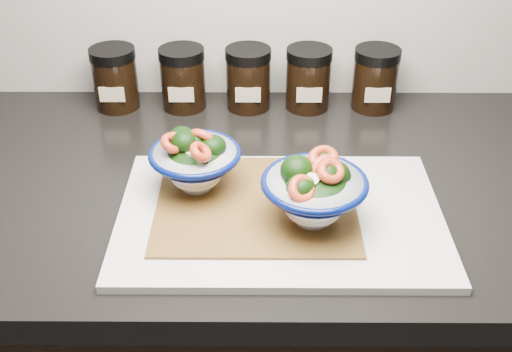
{
  "coord_description": "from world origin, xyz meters",
  "views": [
    {
      "loc": [
        0.0,
        0.63,
        1.44
      ],
      "look_at": [
        -0.0,
        1.36,
        0.96
      ],
      "focal_mm": 45.0,
      "sensor_mm": 36.0,
      "label": 1
    }
  ],
  "objects_px": {
    "bowl_left": "(194,160)",
    "spice_jar_b": "(183,78)",
    "cutting_board": "(280,216)",
    "spice_jar_e": "(375,79)",
    "spice_jar_a": "(115,78)",
    "bowl_right": "(315,191)",
    "spice_jar_d": "(308,78)",
    "spice_jar_c": "(248,78)"
  },
  "relations": [
    {
      "from": "spice_jar_c",
      "to": "cutting_board",
      "type": "bearing_deg",
      "value": -81.84
    },
    {
      "from": "spice_jar_e",
      "to": "cutting_board",
      "type": "bearing_deg",
      "value": -117.4
    },
    {
      "from": "spice_jar_a",
      "to": "spice_jar_e",
      "type": "xyz_separation_m",
      "value": [
        0.47,
        0.0,
        0.0
      ]
    },
    {
      "from": "spice_jar_c",
      "to": "spice_jar_d",
      "type": "relative_size",
      "value": 1.0
    },
    {
      "from": "spice_jar_a",
      "to": "spice_jar_d",
      "type": "relative_size",
      "value": 1.0
    },
    {
      "from": "cutting_board",
      "to": "spice_jar_c",
      "type": "distance_m",
      "value": 0.35
    },
    {
      "from": "cutting_board",
      "to": "spice_jar_b",
      "type": "height_order",
      "value": "spice_jar_b"
    },
    {
      "from": "spice_jar_a",
      "to": "spice_jar_d",
      "type": "distance_m",
      "value": 0.35
    },
    {
      "from": "spice_jar_c",
      "to": "spice_jar_d",
      "type": "distance_m",
      "value": 0.11
    },
    {
      "from": "spice_jar_d",
      "to": "spice_jar_c",
      "type": "bearing_deg",
      "value": 180.0
    },
    {
      "from": "cutting_board",
      "to": "spice_jar_e",
      "type": "height_order",
      "value": "spice_jar_e"
    },
    {
      "from": "spice_jar_b",
      "to": "spice_jar_a",
      "type": "bearing_deg",
      "value": 180.0
    },
    {
      "from": "spice_jar_a",
      "to": "spice_jar_c",
      "type": "height_order",
      "value": "same"
    },
    {
      "from": "bowl_left",
      "to": "bowl_right",
      "type": "relative_size",
      "value": 0.93
    },
    {
      "from": "spice_jar_c",
      "to": "spice_jar_b",
      "type": "bearing_deg",
      "value": 180.0
    },
    {
      "from": "bowl_left",
      "to": "spice_jar_d",
      "type": "relative_size",
      "value": 1.18
    },
    {
      "from": "bowl_left",
      "to": "spice_jar_b",
      "type": "bearing_deg",
      "value": 99.06
    },
    {
      "from": "spice_jar_a",
      "to": "bowl_left",
      "type": "bearing_deg",
      "value": -59.46
    },
    {
      "from": "spice_jar_a",
      "to": "spice_jar_e",
      "type": "bearing_deg",
      "value": 0.0
    },
    {
      "from": "spice_jar_c",
      "to": "spice_jar_e",
      "type": "height_order",
      "value": "same"
    },
    {
      "from": "bowl_right",
      "to": "spice_jar_d",
      "type": "relative_size",
      "value": 1.26
    },
    {
      "from": "bowl_right",
      "to": "spice_jar_c",
      "type": "relative_size",
      "value": 1.26
    },
    {
      "from": "bowl_left",
      "to": "spice_jar_d",
      "type": "height_order",
      "value": "bowl_left"
    },
    {
      "from": "spice_jar_d",
      "to": "spice_jar_e",
      "type": "bearing_deg",
      "value": 0.0
    },
    {
      "from": "spice_jar_a",
      "to": "bowl_right",
      "type": "bearing_deg",
      "value": -47.48
    },
    {
      "from": "bowl_left",
      "to": "bowl_right",
      "type": "distance_m",
      "value": 0.18
    },
    {
      "from": "cutting_board",
      "to": "spice_jar_a",
      "type": "bearing_deg",
      "value": 130.01
    },
    {
      "from": "cutting_board",
      "to": "bowl_right",
      "type": "bearing_deg",
      "value": -23.06
    },
    {
      "from": "bowl_left",
      "to": "bowl_right",
      "type": "height_order",
      "value": "bowl_right"
    },
    {
      "from": "bowl_right",
      "to": "spice_jar_b",
      "type": "relative_size",
      "value": 1.26
    },
    {
      "from": "spice_jar_c",
      "to": "spice_jar_e",
      "type": "bearing_deg",
      "value": 0.0
    },
    {
      "from": "bowl_right",
      "to": "spice_jar_c",
      "type": "distance_m",
      "value": 0.38
    },
    {
      "from": "spice_jar_e",
      "to": "bowl_right",
      "type": "bearing_deg",
      "value": -110.35
    },
    {
      "from": "cutting_board",
      "to": "spice_jar_e",
      "type": "distance_m",
      "value": 0.39
    },
    {
      "from": "bowl_left",
      "to": "spice_jar_d",
      "type": "bearing_deg",
      "value": 57.57
    },
    {
      "from": "bowl_right",
      "to": "spice_jar_b",
      "type": "bearing_deg",
      "value": 120.15
    },
    {
      "from": "cutting_board",
      "to": "bowl_left",
      "type": "height_order",
      "value": "bowl_left"
    },
    {
      "from": "bowl_right",
      "to": "spice_jar_d",
      "type": "bearing_deg",
      "value": 87.72
    },
    {
      "from": "spice_jar_e",
      "to": "spice_jar_a",
      "type": "bearing_deg",
      "value": 180.0
    },
    {
      "from": "bowl_left",
      "to": "spice_jar_c",
      "type": "height_order",
      "value": "bowl_left"
    },
    {
      "from": "spice_jar_b",
      "to": "spice_jar_d",
      "type": "xyz_separation_m",
      "value": [
        0.23,
        0.0,
        0.0
      ]
    },
    {
      "from": "bowl_left",
      "to": "spice_jar_b",
      "type": "xyz_separation_m",
      "value": [
        -0.05,
        0.28,
        -0.0
      ]
    }
  ]
}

